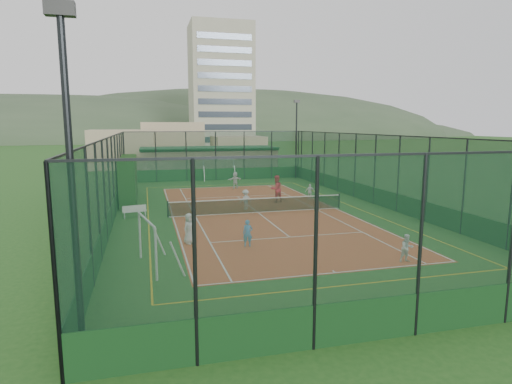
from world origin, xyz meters
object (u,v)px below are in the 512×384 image
floodlight_sw (73,199)px  apartment_tower (221,87)px  clubhouse (209,161)px  child_far_left (246,200)px  child_near_mid (248,233)px  child_near_right (407,248)px  floodlight_ne (296,139)px  coach (276,189)px  futsal_goal_far (219,170)px  child_far_right (310,192)px  child_near_left (189,228)px  child_far_back (235,180)px  futsal_goal_near (147,244)px  white_bench (135,211)px

floodlight_sw → apartment_tower: size_ratio=0.28×
apartment_tower → clubhouse: bearing=-101.3°
child_far_left → child_near_mid: bearing=62.3°
apartment_tower → child_near_right: bearing=-95.2°
floodlight_ne → coach: (-6.33, -13.31, -3.12)m
apartment_tower → child_far_left: (-12.55, -80.80, -14.31)m
futsal_goal_far → child_far_right: 14.38m
child_near_left → child_far_left: bearing=17.6°
floodlight_ne → child_far_left: bearing=-120.7°
floodlight_sw → child_far_back: 29.17m
futsal_goal_near → coach: bearing=-47.7°
white_bench → floodlight_ne: bearing=33.9°
floodlight_sw → futsal_goal_near: size_ratio=2.65×
coach → floodlight_ne: bearing=-137.4°
coach → child_near_mid: bearing=44.2°
futsal_goal_near → child_far_right: bearing=-54.3°
floodlight_ne → child_near_left: 26.87m
apartment_tower → child_far_left: 83.01m
floodlight_sw → clubhouse: 39.63m
apartment_tower → child_near_mid: bearing=-99.2°
futsal_goal_near → futsal_goal_far: (7.39, 26.69, 0.05)m
floodlight_ne → futsal_goal_near: size_ratio=2.65×
clubhouse → child_near_left: 28.74m
futsal_goal_near → coach: 15.84m
apartment_tower → child_far_back: 73.45m
child_far_left → child_far_back: (1.29, 9.63, 0.06)m
child_far_back → clubhouse: bearing=-102.1°
apartment_tower → futsal_goal_far: apartment_tower is taller
white_bench → child_far_back: 13.37m
child_near_left → child_near_mid: child_near_left is taller
futsal_goal_far → child_far_back: bearing=-83.6°
child_far_right → coach: bearing=18.7°
white_bench → child_near_left: (2.71, -6.82, 0.35)m
floodlight_ne → child_far_left: floodlight_ne is taller
floodlight_ne → child_far_back: 10.32m
floodlight_ne → white_bench: size_ratio=5.73×
clubhouse → apartment_tower: bearing=78.7°
floodlight_ne → clubhouse: size_ratio=0.54×
futsal_goal_far → child_far_back: size_ratio=2.20×
child_near_right → futsal_goal_far: bearing=97.7°
clubhouse → futsal_goal_far: 4.85m
child_near_left → coach: coach is taller
apartment_tower → child_far_right: size_ratio=24.35×
white_bench → child_near_right: size_ratio=1.20×
white_bench → child_near_left: child_near_left is taller
floodlight_ne → apartment_tower: (3.40, 65.40, 10.88)m
child_far_back → coach: (1.53, -7.54, 0.26)m
child_far_left → futsal_goal_near: bearing=43.4°
child_far_back → floodlight_ne: bearing=-159.6°
child_near_mid → child_near_right: (5.92, -3.97, -0.04)m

